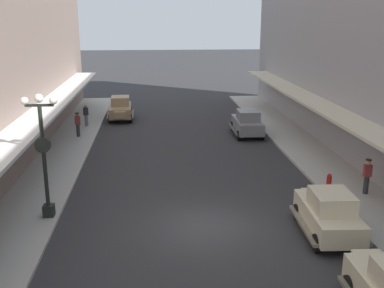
# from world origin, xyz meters

# --- Properties ---
(ground_plane) EXTENTS (200.00, 200.00, 0.00)m
(ground_plane) POSITION_xyz_m (0.00, 0.00, 0.00)
(ground_plane) COLOR #2D2D30
(sidewalk_left) EXTENTS (3.00, 60.00, 0.15)m
(sidewalk_left) POSITION_xyz_m (-7.50, 0.00, 0.07)
(sidewalk_left) COLOR #A8A59E
(sidewalk_left) RESTS_ON ground
(sidewalk_right) EXTENTS (3.00, 60.00, 0.15)m
(sidewalk_right) POSITION_xyz_m (7.50, 0.00, 0.07)
(sidewalk_right) COLOR #A8A59E
(sidewalk_right) RESTS_ON ground
(parked_car_0) EXTENTS (2.19, 4.28, 1.84)m
(parked_car_0) POSITION_xyz_m (4.66, 14.41, 0.94)
(parked_car_0) COLOR slate
(parked_car_0) RESTS_ON ground
(parked_car_1) EXTENTS (2.31, 4.32, 1.84)m
(parked_car_1) POSITION_xyz_m (4.67, -1.09, 0.94)
(parked_car_1) COLOR beige
(parked_car_1) RESTS_ON ground
(parked_car_3) EXTENTS (2.26, 4.30, 1.84)m
(parked_car_3) POSITION_xyz_m (-4.65, 20.54, 0.94)
(parked_car_3) COLOR #997F5B
(parked_car_3) RESTS_ON ground
(lamp_post_with_clock) EXTENTS (1.42, 0.44, 5.16)m
(lamp_post_with_clock) POSITION_xyz_m (-6.40, 1.25, 2.99)
(lamp_post_with_clock) COLOR black
(lamp_post_with_clock) RESTS_ON sidewalk_left
(fire_hydrant) EXTENTS (0.24, 0.24, 0.82)m
(fire_hydrant) POSITION_xyz_m (6.35, 3.18, 0.56)
(fire_hydrant) COLOR #B21E19
(fire_hydrant) RESTS_ON sidewalk_right
(pedestrian_0) EXTENTS (0.36, 0.28, 1.67)m
(pedestrian_0) POSITION_xyz_m (7.91, 2.58, 1.01)
(pedestrian_0) COLOR #2D2D33
(pedestrian_0) RESTS_ON sidewalk_right
(pedestrian_1) EXTENTS (0.36, 0.28, 1.67)m
(pedestrian_1) POSITION_xyz_m (-7.18, 14.49, 1.01)
(pedestrian_1) COLOR #2D2D33
(pedestrian_1) RESTS_ON sidewalk_left
(pedestrian_2) EXTENTS (0.36, 0.24, 1.64)m
(pedestrian_2) POSITION_xyz_m (-7.03, 17.62, 0.99)
(pedestrian_2) COLOR slate
(pedestrian_2) RESTS_ON sidewalk_left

